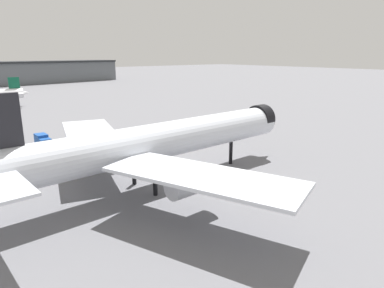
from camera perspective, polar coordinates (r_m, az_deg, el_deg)
name	(u,v)px	position (r m, az deg, el deg)	size (l,w,h in m)	color
ground	(180,181)	(58.08, -1.96, -6.17)	(900.00, 900.00, 0.00)	slate
airliner_near_gate	(155,143)	(54.13, -6.13, 0.25)	(60.66, 55.50, 16.48)	silver
service_truck_front	(43,141)	(84.85, -23.52, 0.49)	(2.58, 5.50, 3.00)	black
baggage_tug_wing	(233,135)	(86.78, 6.89, 1.51)	(3.51, 2.61, 1.85)	black
traffic_cone_wingtip	(92,138)	(89.11, -16.21, 0.98)	(0.60, 0.60, 0.75)	#F2600C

